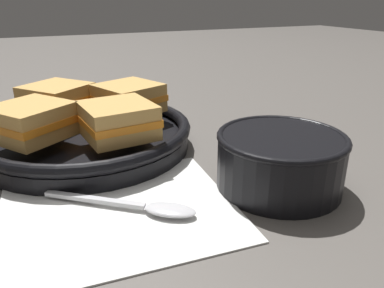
# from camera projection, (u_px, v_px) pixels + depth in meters

# --- Properties ---
(ground_plane) EXTENTS (4.00, 4.00, 0.00)m
(ground_plane) POSITION_uv_depth(u_px,v_px,m) (191.00, 191.00, 0.46)
(ground_plane) COLOR #56514C
(napkin) EXTENTS (0.26, 0.23, 0.00)m
(napkin) POSITION_uv_depth(u_px,v_px,m) (119.00, 210.00, 0.41)
(napkin) COLOR white
(napkin) RESTS_ON ground_plane
(soup_bowl) EXTENTS (0.16, 0.16, 0.07)m
(soup_bowl) POSITION_uv_depth(u_px,v_px,m) (280.00, 157.00, 0.45)
(soup_bowl) COLOR black
(soup_bowl) RESTS_ON ground_plane
(spoon) EXTENTS (0.15, 0.13, 0.01)m
(spoon) POSITION_uv_depth(u_px,v_px,m) (148.00, 207.00, 0.41)
(spoon) COLOR silver
(spoon) RESTS_ON napkin
(skillet) EXTENTS (0.36, 0.39, 0.04)m
(skillet) POSITION_uv_depth(u_px,v_px,m) (87.00, 135.00, 0.58)
(skillet) COLOR black
(skillet) RESTS_ON ground_plane
(sandwich_near_left) EXTENTS (0.10, 0.10, 0.05)m
(sandwich_near_left) POSITION_uv_depth(u_px,v_px,m) (118.00, 120.00, 0.51)
(sandwich_near_left) COLOR tan
(sandwich_near_left) RESTS_ON skillet
(sandwich_near_right) EXTENTS (0.12, 0.12, 0.05)m
(sandwich_near_right) POSITION_uv_depth(u_px,v_px,m) (129.00, 98.00, 0.62)
(sandwich_near_right) COLOR tan
(sandwich_near_right) RESTS_ON skillet
(sandwich_far_left) EXTENTS (0.13, 0.13, 0.05)m
(sandwich_far_left) POSITION_uv_depth(u_px,v_px,m) (57.00, 99.00, 0.61)
(sandwich_far_left) COLOR tan
(sandwich_far_left) RESTS_ON skillet
(sandwich_far_right) EXTENTS (0.13, 0.13, 0.05)m
(sandwich_far_right) POSITION_uv_depth(u_px,v_px,m) (31.00, 121.00, 0.50)
(sandwich_far_right) COLOR tan
(sandwich_far_right) RESTS_ON skillet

